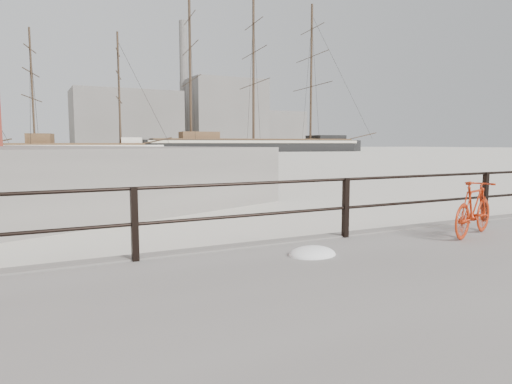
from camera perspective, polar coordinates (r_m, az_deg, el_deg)
name	(u,v)px	position (r m, az deg, el deg)	size (l,w,h in m)	color
ground	(476,237)	(10.52, 25.84, -5.07)	(400.00, 400.00, 0.00)	white
guardrail	(485,197)	(10.31, 26.71, -0.55)	(28.00, 0.10, 1.00)	black
bicycle	(474,208)	(8.59, 25.57, -1.86)	(1.58, 0.24, 0.95)	#B2290B
barque_black	(254,152)	(107.76, -0.31, 5.06)	(65.07, 21.29, 36.46)	black
schooner_mid	(79,155)	(78.98, -21.24, 4.28)	(28.63, 12.11, 20.62)	silver
industrial_west	(126,121)	(149.11, -15.89, 8.58)	(32.00, 18.00, 18.00)	gray
industrial_mid	(224,115)	(164.24, -4.02, 9.59)	(26.00, 20.00, 24.00)	gray
industrial_east	(274,130)	(178.54, 2.26, 7.71)	(20.00, 16.00, 14.00)	gray
smokestack	(184,86)	(165.35, -9.00, 12.99)	(2.80, 2.80, 44.00)	gray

